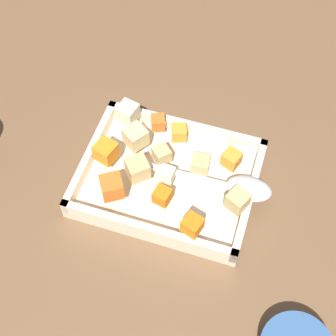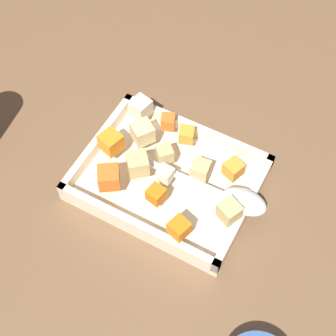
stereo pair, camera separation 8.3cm
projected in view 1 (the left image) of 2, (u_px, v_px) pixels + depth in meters
The scene contains 17 objects.
ground_plane at pixel (172, 195), 0.86m from camera, with size 4.00×4.00×0.00m, color brown.
baking_dish at pixel (168, 180), 0.86m from camera, with size 0.29×0.22×0.04m.
carrot_chunk_mid_right at pixel (232, 159), 0.83m from camera, with size 0.03×0.03×0.03m, color orange.
carrot_chunk_near_left at pixel (158, 122), 0.88m from camera, with size 0.02×0.02×0.02m, color orange.
carrot_chunk_corner_se at pixel (192, 225), 0.77m from camera, with size 0.03×0.03×0.03m, color orange.
carrot_chunk_heap_side at pixel (106, 151), 0.84m from camera, with size 0.03×0.03×0.03m, color orange.
carrot_chunk_corner_sw at pixel (179, 132), 0.86m from camera, with size 0.02×0.02×0.02m, color orange.
carrot_chunk_mid_left at pixel (112, 187), 0.80m from camera, with size 0.03×0.03×0.03m, color orange.
carrot_chunk_far_right at pixel (162, 196), 0.80m from camera, with size 0.02×0.02×0.02m, color orange.
potato_chunk_center at pixel (138, 167), 0.82m from camera, with size 0.03×0.03×0.03m, color tan.
potato_chunk_heap_top at pixel (135, 137), 0.85m from camera, with size 0.03×0.03×0.03m, color #E0CC89.
potato_chunk_corner_nw at pixel (200, 164), 0.83m from camera, with size 0.03×0.03×0.03m, color tan.
potato_chunk_far_left at pixel (237, 200), 0.79m from camera, with size 0.03×0.03×0.03m, color tan.
potato_chunk_front_center at pixel (128, 112), 0.88m from camera, with size 0.03×0.03×0.03m, color beige.
potato_chunk_near_spoon at pixel (162, 154), 0.84m from camera, with size 0.03×0.03×0.03m, color tan.
parsnip_chunk_rim_edge at pixel (167, 174), 0.82m from camera, with size 0.02×0.02×0.02m, color silver.
serving_spoon at pixel (240, 187), 0.81m from camera, with size 0.24×0.05×0.02m.
Camera 1 is at (0.12, -0.40, 0.75)m, focal length 54.71 mm.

